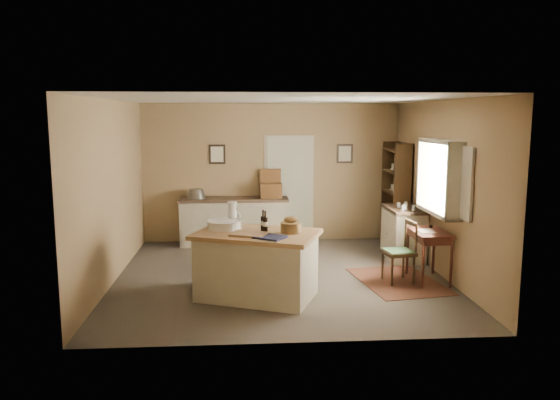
# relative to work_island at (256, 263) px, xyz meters

# --- Properties ---
(ground) EXTENTS (5.00, 5.00, 0.00)m
(ground) POSITION_rel_work_island_xyz_m (0.39, 0.95, -0.48)
(ground) COLOR #4D443B
(ground) RESTS_ON ground
(wall_back) EXTENTS (5.00, 0.10, 2.70)m
(wall_back) POSITION_rel_work_island_xyz_m (0.39, 3.45, 0.87)
(wall_back) COLOR olive
(wall_back) RESTS_ON ground
(wall_front) EXTENTS (5.00, 0.10, 2.70)m
(wall_front) POSITION_rel_work_island_xyz_m (0.39, -1.55, 0.87)
(wall_front) COLOR olive
(wall_front) RESTS_ON ground
(wall_left) EXTENTS (0.10, 5.00, 2.70)m
(wall_left) POSITION_rel_work_island_xyz_m (-2.11, 0.95, 0.87)
(wall_left) COLOR olive
(wall_left) RESTS_ON ground
(wall_right) EXTENTS (0.10, 5.00, 2.70)m
(wall_right) POSITION_rel_work_island_xyz_m (2.89, 0.95, 0.87)
(wall_right) COLOR olive
(wall_right) RESTS_ON ground
(ceiling) EXTENTS (5.00, 5.00, 0.00)m
(ceiling) POSITION_rel_work_island_xyz_m (0.39, 0.95, 2.22)
(ceiling) COLOR silver
(ceiling) RESTS_ON wall_back
(door) EXTENTS (0.97, 0.06, 2.11)m
(door) POSITION_rel_work_island_xyz_m (0.74, 3.42, 0.57)
(door) COLOR #AFB299
(door) RESTS_ON ground
(framed_prints) EXTENTS (2.82, 0.02, 0.38)m
(framed_prints) POSITION_rel_work_island_xyz_m (0.59, 3.43, 1.24)
(framed_prints) COLOR black
(framed_prints) RESTS_ON ground
(window) EXTENTS (0.25, 1.99, 1.12)m
(window) POSITION_rel_work_island_xyz_m (2.82, 0.75, 1.07)
(window) COLOR #C0B69C
(window) RESTS_ON ground
(work_island) EXTENTS (1.87, 1.56, 1.20)m
(work_island) POSITION_rel_work_island_xyz_m (0.00, 0.00, 0.00)
(work_island) COLOR #C0B69C
(work_island) RESTS_ON ground
(sideboard) EXTENTS (2.07, 0.59, 1.18)m
(sideboard) POSITION_rel_work_island_xyz_m (-0.33, 3.15, -0.00)
(sideboard) COLOR #C0B69C
(sideboard) RESTS_ON ground
(rug) EXTENTS (1.33, 1.75, 0.01)m
(rug) POSITION_rel_work_island_xyz_m (2.14, 0.57, -0.48)
(rug) COLOR #572E1B
(rug) RESTS_ON ground
(writing_desk) EXTENTS (0.50, 0.81, 0.82)m
(writing_desk) POSITION_rel_work_island_xyz_m (2.59, 0.57, 0.18)
(writing_desk) COLOR #361812
(writing_desk) RESTS_ON ground
(desk_chair) EXTENTS (0.48, 0.48, 0.90)m
(desk_chair) POSITION_rel_work_island_xyz_m (2.12, 0.53, -0.03)
(desk_chair) COLOR black
(desk_chair) RESTS_ON ground
(right_cabinet) EXTENTS (0.57, 1.01, 0.99)m
(right_cabinet) POSITION_rel_work_island_xyz_m (2.59, 1.86, -0.02)
(right_cabinet) COLOR #C0B69C
(right_cabinet) RESTS_ON ground
(shelving_unit) EXTENTS (0.34, 0.89, 1.97)m
(shelving_unit) POSITION_rel_work_island_xyz_m (2.75, 2.75, 0.50)
(shelving_unit) COLOR black
(shelving_unit) RESTS_ON ground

